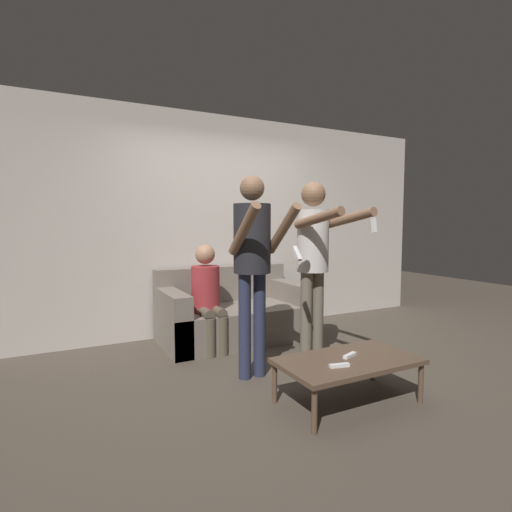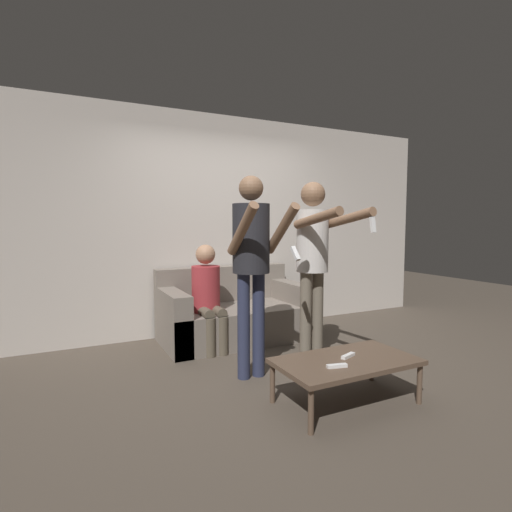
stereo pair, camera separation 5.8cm
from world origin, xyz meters
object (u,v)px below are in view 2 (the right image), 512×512
at_px(couch, 234,316).
at_px(person_standing_right, 314,252).
at_px(remote_far, 348,356).
at_px(person_standing_left, 252,253).
at_px(remote_near, 337,366).
at_px(person_seated, 208,293).
at_px(coffee_table, 346,363).

height_order(couch, person_standing_right, person_standing_right).
bearing_deg(couch, remote_far, -85.89).
height_order(couch, person_standing_left, person_standing_left).
bearing_deg(remote_near, person_standing_right, 65.54).
height_order(couch, person_seated, person_seated).
xyz_separation_m(person_seated, remote_near, (0.32, -1.83, -0.26)).
xyz_separation_m(person_standing_right, coffee_table, (-0.22, -0.76, -0.79)).
bearing_deg(person_standing_right, remote_far, -104.00).
height_order(couch, remote_far, couch).
bearing_deg(remote_near, remote_far, 32.49).
height_order(person_standing_right, remote_far, person_standing_right).
relative_size(couch, person_seated, 1.48).
bearing_deg(person_standing_left, couch, 74.52).
distance_m(coffee_table, remote_near, 0.21).
distance_m(person_standing_right, remote_near, 1.21).
height_order(couch, remote_near, couch).
bearing_deg(remote_far, person_seated, 107.44).
relative_size(person_standing_left, remote_near, 11.50).
distance_m(person_standing_left, remote_near, 1.19).
bearing_deg(person_seated, person_standing_right, -53.18).
xyz_separation_m(couch, person_seated, (-0.39, -0.21, 0.34)).
bearing_deg(person_seated, remote_far, -72.56).
height_order(person_seated, coffee_table, person_seated).
bearing_deg(person_seated, coffee_table, -74.09).
relative_size(person_standing_right, person_seated, 1.54).
xyz_separation_m(person_standing_left, coffee_table, (0.42, -0.77, -0.80)).
bearing_deg(person_standing_left, person_standing_right, -0.99).
distance_m(person_standing_left, coffee_table, 1.19).
bearing_deg(person_standing_left, coffee_table, -61.79).
xyz_separation_m(coffee_table, remote_near, (-0.17, -0.11, 0.04)).
relative_size(person_standing_right, remote_far, 11.42).
xyz_separation_m(person_standing_right, remote_far, (-0.18, -0.74, -0.74)).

